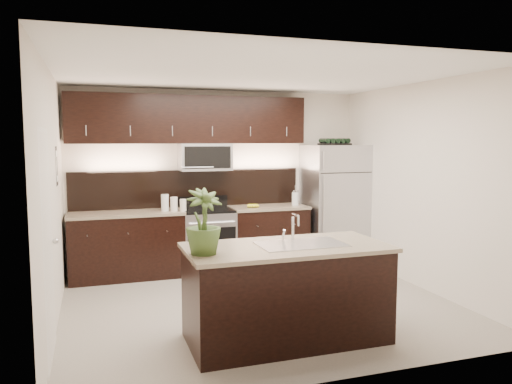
# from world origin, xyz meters

# --- Properties ---
(ground) EXTENTS (4.50, 4.50, 0.00)m
(ground) POSITION_xyz_m (0.00, 0.00, 0.00)
(ground) COLOR gray
(ground) RESTS_ON ground
(room_walls) EXTENTS (4.52, 4.02, 2.71)m
(room_walls) POSITION_xyz_m (-0.11, -0.04, 1.70)
(room_walls) COLOR silver
(room_walls) RESTS_ON ground
(counter_run) EXTENTS (3.51, 0.65, 0.94)m
(counter_run) POSITION_xyz_m (-0.46, 1.69, 0.47)
(counter_run) COLOR black
(counter_run) RESTS_ON ground
(upper_fixtures) EXTENTS (3.49, 0.40, 1.66)m
(upper_fixtures) POSITION_xyz_m (-0.43, 1.84, 2.14)
(upper_fixtures) COLOR black
(upper_fixtures) RESTS_ON counter_run
(island) EXTENTS (1.96, 0.96, 0.94)m
(island) POSITION_xyz_m (-0.09, -1.08, 0.47)
(island) COLOR black
(island) RESTS_ON ground
(sink_faucet) EXTENTS (0.84, 0.50, 0.28)m
(sink_faucet) POSITION_xyz_m (0.06, -1.07, 0.96)
(sink_faucet) COLOR silver
(sink_faucet) RESTS_ON island
(refrigerator) EXTENTS (0.90, 0.81, 1.87)m
(refrigerator) POSITION_xyz_m (1.80, 1.63, 0.94)
(refrigerator) COLOR #B2B2B7
(refrigerator) RESTS_ON ground
(wine_rack) EXTENTS (0.46, 0.29, 0.11)m
(wine_rack) POSITION_xyz_m (1.80, 1.63, 1.92)
(wine_rack) COLOR black
(wine_rack) RESTS_ON refrigerator
(plant) EXTENTS (0.40, 0.40, 0.58)m
(plant) POSITION_xyz_m (-0.92, -1.19, 1.23)
(plant) COLOR #354D1E
(plant) RESTS_ON island
(canisters) EXTENTS (0.34, 0.19, 0.24)m
(canisters) POSITION_xyz_m (-0.78, 1.60, 1.05)
(canisters) COLOR silver
(canisters) RESTS_ON counter_run
(french_press) EXTENTS (0.11, 0.11, 0.31)m
(french_press) POSITION_xyz_m (1.14, 1.64, 1.05)
(french_press) COLOR silver
(french_press) RESTS_ON counter_run
(bananas) EXTENTS (0.21, 0.18, 0.06)m
(bananas) POSITION_xyz_m (0.38, 1.61, 0.97)
(bananas) COLOR gold
(bananas) RESTS_ON counter_run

